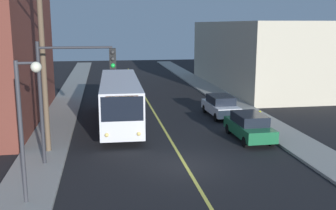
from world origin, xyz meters
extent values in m
plane|color=black|center=(0.00, 0.00, 0.00)|extent=(120.00, 120.00, 0.00)
cube|color=gray|center=(-7.25, 10.00, 0.07)|extent=(2.50, 90.00, 0.15)
cube|color=gray|center=(7.25, 10.00, 0.07)|extent=(2.50, 90.00, 0.15)
cube|color=#D8CC4C|center=(0.00, 15.00, 0.01)|extent=(0.16, 60.00, 0.01)
cube|color=black|center=(-8.54, 11.45, 1.60)|extent=(0.06, 11.65, 1.30)
cube|color=black|center=(-8.54, 11.45, 4.80)|extent=(0.06, 11.65, 1.30)
cube|color=black|center=(-8.54, 11.45, 8.00)|extent=(0.06, 11.65, 1.30)
cube|color=beige|center=(14.50, 23.74, 3.61)|extent=(12.00, 22.46, 7.23)
cube|color=black|center=(8.54, 23.74, 1.60)|extent=(0.06, 15.72, 1.30)
cube|color=black|center=(8.54, 23.74, 4.80)|extent=(0.06, 15.72, 1.30)
cube|color=silver|center=(-2.82, 9.04, 1.83)|extent=(2.81, 12.05, 2.75)
cube|color=black|center=(-2.95, 3.06, 2.35)|extent=(2.35, 0.13, 1.40)
cube|color=black|center=(-2.70, 15.02, 2.45)|extent=(2.30, 0.13, 1.10)
cube|color=black|center=(-4.08, 9.07, 2.35)|extent=(0.28, 10.20, 1.10)
cube|color=black|center=(-1.57, 9.01, 2.35)|extent=(0.28, 10.20, 1.10)
cube|color=orange|center=(-2.95, 3.07, 2.95)|extent=(1.79, 0.10, 0.30)
sphere|color=#F9D872|center=(-3.85, 3.04, 0.90)|extent=(0.24, 0.24, 0.24)
sphere|color=#F9D872|center=(-2.06, 3.00, 0.90)|extent=(0.24, 0.24, 0.24)
cylinder|color=black|center=(-4.04, 4.86, 0.50)|extent=(0.32, 1.01, 1.00)
cylinder|color=black|center=(-1.79, 4.82, 0.50)|extent=(0.32, 1.01, 1.00)
cylinder|color=black|center=(-3.87, 12.56, 0.50)|extent=(0.32, 1.01, 1.00)
cylinder|color=black|center=(-1.62, 12.51, 0.50)|extent=(0.32, 1.01, 1.00)
cube|color=#196038|center=(4.77, 3.84, 0.67)|extent=(1.87, 4.43, 0.70)
cube|color=black|center=(4.77, 3.84, 1.32)|extent=(1.66, 2.49, 0.60)
cylinder|color=black|center=(3.99, 2.33, 0.32)|extent=(0.23, 0.64, 0.64)
cylinder|color=black|center=(5.59, 2.35, 0.32)|extent=(0.23, 0.64, 0.64)
cylinder|color=black|center=(3.94, 5.33, 0.32)|extent=(0.23, 0.64, 0.64)
cylinder|color=black|center=(5.54, 5.35, 0.32)|extent=(0.23, 0.64, 0.64)
cube|color=silver|center=(4.84, 10.13, 0.67)|extent=(1.94, 4.45, 0.70)
cube|color=black|center=(4.84, 10.13, 1.32)|extent=(1.70, 2.51, 0.60)
cylinder|color=black|center=(4.09, 8.61, 0.32)|extent=(0.24, 0.65, 0.64)
cylinder|color=black|center=(5.69, 8.66, 0.32)|extent=(0.24, 0.65, 0.64)
cylinder|color=black|center=(3.99, 11.60, 0.32)|extent=(0.24, 0.65, 0.64)
cylinder|color=black|center=(5.59, 11.65, 0.32)|extent=(0.24, 0.65, 0.64)
cylinder|color=brown|center=(-7.02, 3.11, 5.19)|extent=(0.28, 0.28, 10.08)
cylinder|color=#2D2D33|center=(-6.95, 1.06, 3.15)|extent=(0.18, 0.18, 6.00)
cylinder|color=#2D2D33|center=(-5.20, 1.06, 5.85)|extent=(3.50, 0.12, 0.12)
cube|color=black|center=(-3.45, 1.06, 5.30)|extent=(0.32, 0.36, 1.00)
sphere|color=#2D2D2D|center=(-3.45, 0.87, 5.62)|extent=(0.22, 0.22, 0.22)
sphere|color=#2D2D2D|center=(-3.45, 0.87, 5.30)|extent=(0.22, 0.22, 0.22)
sphere|color=green|center=(-3.45, 0.87, 4.98)|extent=(0.22, 0.22, 0.22)
cylinder|color=#38383D|center=(-7.05, -3.38, 2.90)|extent=(0.16, 0.16, 5.50)
cylinder|color=#38383D|center=(-6.70, -3.38, 5.55)|extent=(0.70, 0.10, 0.10)
sphere|color=#EAE5C6|center=(-6.35, -3.38, 5.40)|extent=(0.40, 0.40, 0.40)
cylinder|color=red|center=(6.85, 7.36, 0.50)|extent=(0.26, 0.26, 0.70)
sphere|color=gold|center=(6.85, 7.36, 0.87)|extent=(0.24, 0.24, 0.24)
cylinder|color=red|center=(6.69, 7.36, 0.60)|extent=(0.12, 0.10, 0.10)
cylinder|color=red|center=(7.01, 7.36, 0.60)|extent=(0.12, 0.10, 0.10)
camera|label=1|loc=(-3.91, -18.50, 6.94)|focal=42.44mm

